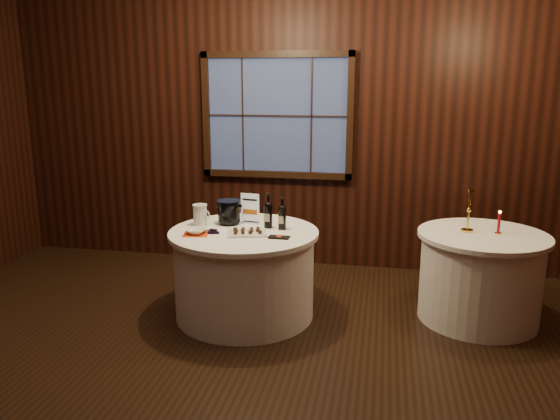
% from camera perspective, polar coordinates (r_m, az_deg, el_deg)
% --- Properties ---
extents(ground, '(6.00, 6.00, 0.00)m').
position_cam_1_polar(ground, '(4.07, -7.34, -16.46)').
color(ground, black).
rests_on(ground, ground).
extents(back_wall, '(6.00, 0.10, 3.00)m').
position_cam_1_polar(back_wall, '(5.96, -0.29, 8.82)').
color(back_wall, black).
rests_on(back_wall, ground).
extents(main_table, '(1.28, 1.28, 0.77)m').
position_cam_1_polar(main_table, '(4.78, -3.74, -6.60)').
color(main_table, white).
rests_on(main_table, ground).
extents(side_table, '(1.08, 1.08, 0.77)m').
position_cam_1_polar(side_table, '(5.00, 20.16, -6.53)').
color(side_table, white).
rests_on(side_table, ground).
extents(sign_stand, '(0.17, 0.10, 0.28)m').
position_cam_1_polar(sign_stand, '(4.88, -3.11, -0.29)').
color(sign_stand, silver).
rests_on(sign_stand, main_table).
extents(port_bottle_left, '(0.07, 0.08, 0.31)m').
position_cam_1_polar(port_bottle_left, '(4.72, -1.25, -0.30)').
color(port_bottle_left, black).
rests_on(port_bottle_left, main_table).
extents(port_bottle_right, '(0.07, 0.07, 0.28)m').
position_cam_1_polar(port_bottle_right, '(4.67, 0.23, -0.58)').
color(port_bottle_right, black).
rests_on(port_bottle_right, main_table).
extents(ice_bucket, '(0.21, 0.21, 0.21)m').
position_cam_1_polar(ice_bucket, '(4.87, -5.35, -0.17)').
color(ice_bucket, black).
rests_on(ice_bucket, main_table).
extents(chocolate_plate, '(0.37, 0.30, 0.05)m').
position_cam_1_polar(chocolate_plate, '(4.55, -3.47, -2.33)').
color(chocolate_plate, white).
rests_on(chocolate_plate, main_table).
extents(chocolate_box, '(0.17, 0.09, 0.01)m').
position_cam_1_polar(chocolate_box, '(4.44, -0.10, -2.87)').
color(chocolate_box, black).
rests_on(chocolate_box, main_table).
extents(grape_bunch, '(0.16, 0.08, 0.04)m').
position_cam_1_polar(grape_bunch, '(4.61, -6.96, -2.21)').
color(grape_bunch, black).
rests_on(grape_bunch, main_table).
extents(glass_pitcher, '(0.17, 0.13, 0.19)m').
position_cam_1_polar(glass_pitcher, '(4.86, -8.33, -0.49)').
color(glass_pitcher, white).
rests_on(glass_pitcher, main_table).
extents(orange_napkin, '(0.24, 0.24, 0.00)m').
position_cam_1_polar(orange_napkin, '(4.61, -8.76, -2.47)').
color(orange_napkin, '#DF4012').
rests_on(orange_napkin, main_table).
extents(cracker_bowl, '(0.18, 0.18, 0.04)m').
position_cam_1_polar(cracker_bowl, '(4.61, -8.77, -2.21)').
color(cracker_bowl, white).
rests_on(cracker_bowl, orange_napkin).
extents(brass_candlestick, '(0.10, 0.10, 0.37)m').
position_cam_1_polar(brass_candlestick, '(4.87, 19.08, -0.63)').
color(brass_candlestick, gold).
rests_on(brass_candlestick, side_table).
extents(red_candle, '(0.05, 0.05, 0.20)m').
position_cam_1_polar(red_candle, '(4.88, 21.89, -1.45)').
color(red_candle, gold).
rests_on(red_candle, side_table).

